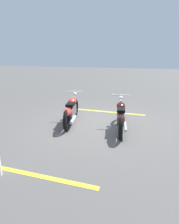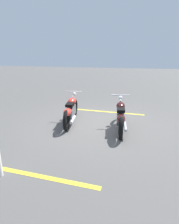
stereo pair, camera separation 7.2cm
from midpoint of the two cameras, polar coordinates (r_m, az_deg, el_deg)
The scene contains 5 objects.
ground_plane at distance 6.77m, azimuth 2.33°, elevation -3.41°, with size 60.00×60.00×0.00m, color #514F4C.
motorcycle_bright_foreground at distance 6.73m, azimuth -5.16°, elevation 0.55°, with size 2.21×0.73×1.04m.
motorcycle_dark_foreground at distance 6.14m, azimuth 9.60°, elevation -1.21°, with size 2.22×0.69×1.04m.
parking_stripe_near at distance 8.16m, azimuth 5.27°, elevation 0.08°, with size 3.20×0.12×0.01m, color yellow.
parking_stripe_mid at distance 4.32m, azimuth -18.50°, elevation -16.76°, with size 3.20×0.12×0.01m, color yellow.
Camera 1 is at (6.14, 1.65, 2.32)m, focal length 30.71 mm.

